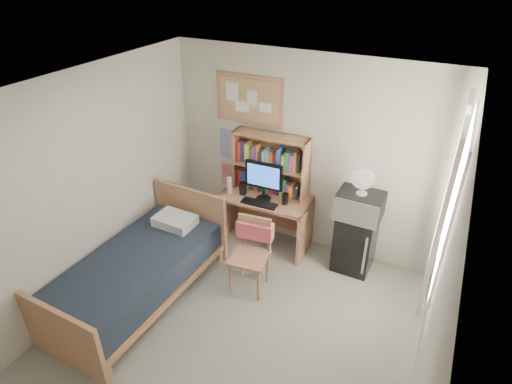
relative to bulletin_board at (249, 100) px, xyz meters
The scene contains 25 objects.
floor 2.95m from the bulletin_board, 69.48° to the right, with size 3.60×4.20×0.02m, color gray.
ceiling 2.33m from the bulletin_board, 69.48° to the right, with size 3.60×4.20×0.02m, color white.
wall_back 1.00m from the bulletin_board, ahead, with size 3.60×0.04×2.60m, color beige.
wall_left 2.40m from the bulletin_board, 116.08° to the right, with size 0.04×4.20×2.60m, color beige.
wall_right 3.37m from the bulletin_board, 38.93° to the right, with size 0.04×4.20×2.60m, color beige.
window_unit 2.70m from the bulletin_board, 19.26° to the right, with size 0.10×1.40×1.70m, color white.
curtain_left 2.83m from the bulletin_board, 27.19° to the right, with size 0.04×0.55×1.70m, color white.
curtain_right 2.57m from the bulletin_board, 10.96° to the right, with size 0.04×0.55×1.70m, color white.
bulletin_board is the anchor object (origin of this frame).
poster_wave 0.74m from the bulletin_board, behind, with size 0.30×0.01×0.42m, color #293BA4.
poster_japan 1.18m from the bulletin_board, behind, with size 0.28×0.01×0.36m, color red.
desk 1.62m from the bulletin_board, 38.17° to the right, with size 1.19×0.60×0.75m, color #AE7654.
desk_chair 1.98m from the bulletin_board, 63.15° to the right, with size 0.46×0.46×0.92m, color #B47D55.
mini_fridge 2.24m from the bulletin_board, ahead, with size 0.46×0.46×0.78m, color black.
bed 2.56m from the bulletin_board, 104.04° to the right, with size 1.04×2.09×0.57m, color black.
hutch 0.87m from the bulletin_board, 21.89° to the right, with size 1.00×0.25×0.82m, color #AE7654.
monitor 1.05m from the bulletin_board, 43.12° to the right, with size 0.50×0.04×0.53m, color black.
keyboard 1.33m from the bulletin_board, 52.03° to the right, with size 0.47×0.15×0.02m, color black.
speaker_left 1.15m from the bulletin_board, 76.89° to the right, with size 0.07×0.07×0.18m, color black.
speaker_right 1.34m from the bulletin_board, 27.09° to the right, with size 0.06×0.06×0.16m, color black.
water_bottle 1.14m from the bulletin_board, 102.30° to the right, with size 0.07×0.07×0.23m, color silver.
hoodie 1.67m from the bulletin_board, 59.84° to the right, with size 0.44×0.13×0.21m, color #E25662.
microwave 1.91m from the bulletin_board, ahead, with size 0.53×0.41×0.31m, color #B7B8BC.
desk_fan 1.76m from the bulletin_board, ahead, with size 0.26×0.26×0.32m, color silver.
pillow 1.79m from the bulletin_board, 111.45° to the right, with size 0.49×0.35×0.12m, color silver.
Camera 1 is at (1.66, -2.60, 3.62)m, focal length 30.00 mm.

